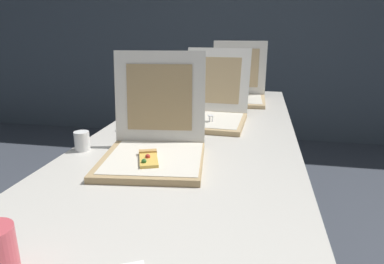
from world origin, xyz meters
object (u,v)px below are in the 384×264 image
Objects in this scene: pizza_box_back at (237,93)px; cup_white_near_left at (82,141)px; pizza_box_middle at (210,111)px; cup_white_mid at (131,122)px; pizza_box_front at (154,145)px; table at (195,144)px.

pizza_box_back is 5.04× the size of cup_white_near_left.
pizza_box_middle is 0.39m from cup_white_mid.
pizza_box_middle is at bearing 33.68° from cup_white_mid.
cup_white_mid is at bearing 115.56° from pizza_box_front.
pizza_box_back reaches higher than pizza_box_front.
cup_white_near_left is (-0.41, -0.50, -0.01)m from pizza_box_middle.
pizza_box_front is 5.88× the size of cup_white_near_left.
pizza_box_front is at bearing -102.04° from pizza_box_back.
pizza_box_middle is 0.52m from pizza_box_back.
pizza_box_front is 0.39m from cup_white_mid.
cup_white_mid is (-0.42, -0.73, -0.02)m from pizza_box_back.
pizza_box_front is 0.30m from cup_white_near_left.
cup_white_near_left is at bearing -117.01° from pizza_box_back.
pizza_box_front is (-0.08, -0.32, 0.10)m from table.
pizza_box_middle is 0.65m from cup_white_near_left.
pizza_box_middle is at bearing 81.09° from table.
pizza_box_middle reaches higher than cup_white_mid.
table is 31.07× the size of cup_white_near_left.
pizza_box_back is at bearing 71.26° from pizza_box_front.
cup_white_near_left reaches higher than table.
pizza_box_back is (0.10, 0.52, 0.00)m from pizza_box_middle.
table is 0.24m from pizza_box_middle.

